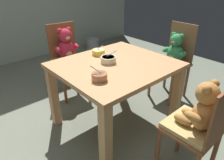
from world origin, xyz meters
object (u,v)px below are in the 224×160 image
object	(u,v)px
dining_table	(115,75)
teddy_chair_far_center	(67,52)
teddy_chair_near_right	(174,55)
porridge_bowl_cream_center	(108,59)
porridge_bowl_yellow_far_center	(98,52)
porridge_bowl_terracotta_near_left	(99,76)
teddy_chair_near_front	(200,119)
metal_pail	(93,44)

from	to	relation	value
dining_table	teddy_chair_far_center	xyz separation A→B (m)	(-0.01, 0.88, -0.00)
teddy_chair_near_right	porridge_bowl_cream_center	world-z (taller)	teddy_chair_near_right
porridge_bowl_yellow_far_center	dining_table	bearing A→B (deg)	-95.67
teddy_chair_near_right	porridge_bowl_terracotta_near_left	world-z (taller)	teddy_chair_near_right
dining_table	porridge_bowl_cream_center	world-z (taller)	porridge_bowl_cream_center
porridge_bowl_yellow_far_center	teddy_chair_near_front	bearing A→B (deg)	-91.59
porridge_bowl_yellow_far_center	porridge_bowl_terracotta_near_left	size ratio (longest dim) A/B	1.12
teddy_chair_near_right	porridge_bowl_cream_center	distance (m)	1.01
teddy_chair_far_center	porridge_bowl_cream_center	world-z (taller)	teddy_chair_far_center
porridge_bowl_terracotta_near_left	porridge_bowl_cream_center	xyz separation A→B (m)	(0.29, 0.23, -0.00)
teddy_chair_near_right	metal_pail	bearing A→B (deg)	-99.16
porridge_bowl_yellow_far_center	metal_pail	bearing A→B (deg)	55.31
porridge_bowl_cream_center	metal_pail	size ratio (longest dim) A/B	0.58
metal_pail	teddy_chair_far_center	bearing A→B (deg)	-136.27
teddy_chair_near_right	teddy_chair_far_center	distance (m)	1.33
metal_pail	teddy_chair_near_right	bearing A→B (deg)	-99.28
teddy_chair_near_right	teddy_chair_far_center	size ratio (longest dim) A/B	1.01
dining_table	metal_pail	bearing A→B (deg)	58.61
porridge_bowl_yellow_far_center	porridge_bowl_terracotta_near_left	distance (m)	0.59
porridge_bowl_yellow_far_center	porridge_bowl_terracotta_near_left	bearing A→B (deg)	-127.49
porridge_bowl_cream_center	metal_pail	bearing A→B (deg)	57.16
dining_table	teddy_chair_near_right	distance (m)	0.96
porridge_bowl_terracotta_near_left	porridge_bowl_yellow_far_center	bearing A→B (deg)	52.51
dining_table	porridge_bowl_cream_center	xyz separation A→B (m)	(-0.03, 0.07, 0.15)
teddy_chair_far_center	porridge_bowl_cream_center	bearing A→B (deg)	4.25
teddy_chair_near_right	metal_pail	size ratio (longest dim) A/B	3.63
teddy_chair_near_front	porridge_bowl_yellow_far_center	world-z (taller)	teddy_chair_near_front
teddy_chair_far_center	porridge_bowl_yellow_far_center	world-z (taller)	teddy_chair_far_center
teddy_chair_far_center	metal_pail	size ratio (longest dim) A/B	3.58
porridge_bowl_yellow_far_center	metal_pail	distance (m)	2.34
teddy_chair_near_front	metal_pail	world-z (taller)	teddy_chair_near_front
teddy_chair_far_center	metal_pail	bearing A→B (deg)	139.27
dining_table	teddy_chair_far_center	bearing A→B (deg)	90.96
porridge_bowl_terracotta_near_left	metal_pail	bearing A→B (deg)	54.73
porridge_bowl_cream_center	teddy_chair_near_right	bearing A→B (deg)	-5.91
teddy_chair_far_center	metal_pail	world-z (taller)	teddy_chair_far_center
teddy_chair_near_right	porridge_bowl_cream_center	size ratio (longest dim) A/B	6.26
teddy_chair_near_right	teddy_chair_far_center	bearing A→B (deg)	-43.29
teddy_chair_near_right	metal_pail	xyz separation A→B (m)	(0.36, 2.19, -0.45)
metal_pail	teddy_chair_near_front	bearing A→B (deg)	-113.47
teddy_chair_near_right	teddy_chair_near_front	distance (m)	1.28
teddy_chair_far_center	porridge_bowl_terracotta_near_left	xyz separation A→B (m)	(-0.31, -1.05, 0.15)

